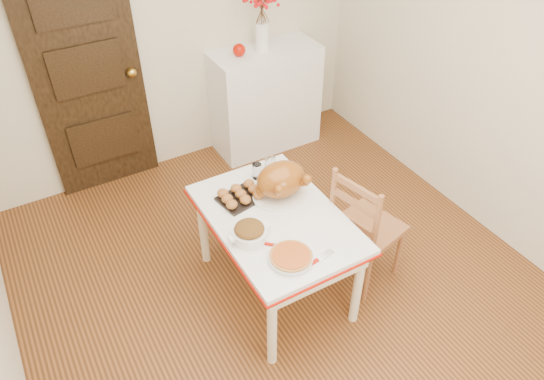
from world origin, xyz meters
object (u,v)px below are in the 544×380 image
sideboard (266,99)px  kitchen_table (276,254)px  chair_oak (367,225)px  turkey_platter (281,181)px  pumpkin_pie (291,256)px

sideboard → kitchen_table: (-0.85, -1.65, -0.15)m
kitchen_table → chair_oak: size_ratio=1.22×
kitchen_table → chair_oak: chair_oak is taller
sideboard → kitchen_table: bearing=-117.4°
turkey_platter → pumpkin_pie: 0.59m
chair_oak → pumpkin_pie: size_ratio=3.63×
chair_oak → pumpkin_pie: 0.79m
sideboard → pumpkin_pie: sideboard is taller
chair_oak → pumpkin_pie: bearing=90.6°
turkey_platter → sideboard: bearing=50.0°
chair_oak → pumpkin_pie: chair_oak is taller
turkey_platter → pumpkin_pie: size_ratio=1.51×
kitchen_table → chair_oak: bearing=-16.9°
turkey_platter → chair_oak: bearing=-49.6°
sideboard → turkey_platter: sideboard is taller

